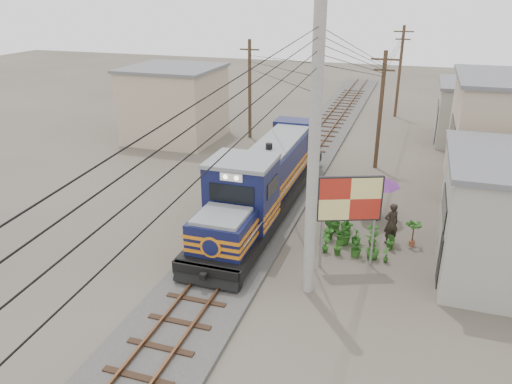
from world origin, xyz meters
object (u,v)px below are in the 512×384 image
(billboard, at_px, (350,201))
(vendor, at_px, (391,223))
(locomotive, at_px, (265,181))
(market_umbrella, at_px, (379,180))

(billboard, distance_m, vendor, 3.53)
(vendor, bearing_deg, billboard, 25.64)
(billboard, bearing_deg, locomotive, 117.58)
(locomotive, distance_m, billboard, 6.17)
(locomotive, xyz_separation_m, billboard, (4.54, -4.00, 1.20))
(billboard, height_order, market_umbrella, billboard)
(market_umbrella, xyz_separation_m, vendor, (0.82, -2.25, -1.06))
(billboard, bearing_deg, vendor, 38.25)
(market_umbrella, relative_size, vendor, 1.24)
(billboard, relative_size, market_umbrella, 1.65)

